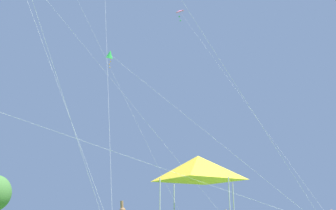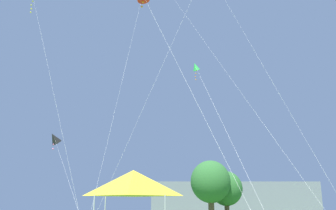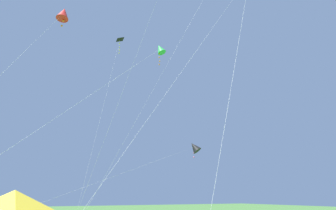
% 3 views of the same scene
% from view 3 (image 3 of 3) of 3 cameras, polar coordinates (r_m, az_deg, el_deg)
% --- Properties ---
extents(festival_tent, '(3.31, 3.31, 4.15)m').
position_cam_3_polar(festival_tent, '(18.35, -25.29, -15.07)').
color(festival_tent, '#B7B7BC').
rests_on(festival_tent, ground).
extents(kite_black_delta_2, '(6.73, 5.35, 18.29)m').
position_cam_3_polar(kite_black_delta_2, '(31.71, -8.47, 10.81)').
color(kite_black_delta_2, silver).
rests_on(kite_black_delta_2, ground).
extents(kite_red_diamond_3, '(5.49, 8.65, 14.75)m').
position_cam_3_polar(kite_red_diamond_3, '(21.04, -17.79, 14.88)').
color(kite_red_diamond_3, silver).
rests_on(kite_red_diamond_3, ground).
extents(kite_green_diamond_5, '(2.15, 13.65, 11.99)m').
position_cam_3_polar(kite_green_diamond_5, '(18.17, -1.54, 9.60)').
color(kite_green_diamond_5, silver).
rests_on(kite_green_diamond_5, ground).
extents(kite_black_diamond_6, '(9.70, 25.05, 9.19)m').
position_cam_3_polar(kite_black_diamond_6, '(32.31, 4.59, -7.32)').
color(kite_black_diamond_6, silver).
rests_on(kite_black_diamond_6, ground).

